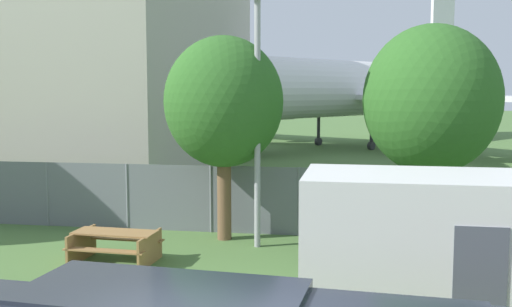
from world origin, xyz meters
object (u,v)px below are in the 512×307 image
(portable_cabin, at_px, (429,245))
(tree_left_of_cabin, at_px, (224,103))
(tree_near_hangar, at_px, (431,100))
(picnic_bench_near_cabin, at_px, (115,243))
(airplane, at_px, (334,89))

(portable_cabin, relative_size, tree_left_of_cabin, 0.81)
(tree_left_of_cabin, bearing_deg, tree_near_hangar, 7.91)
(portable_cabin, distance_m, tree_near_hangar, 6.22)
(picnic_bench_near_cabin, distance_m, tree_left_of_cabin, 4.72)
(picnic_bench_near_cabin, height_order, tree_near_hangar, tree_near_hangar)
(airplane, relative_size, tree_left_of_cabin, 6.29)
(airplane, relative_size, picnic_bench_near_cabin, 17.20)
(portable_cabin, distance_m, picnic_bench_near_cabin, 7.36)
(portable_cabin, height_order, tree_left_of_cabin, tree_left_of_cabin)
(portable_cabin, height_order, picnic_bench_near_cabin, portable_cabin)
(portable_cabin, xyz_separation_m, picnic_bench_near_cabin, (-6.97, 2.22, -0.82))
(picnic_bench_near_cabin, distance_m, tree_near_hangar, 9.01)
(airplane, xyz_separation_m, tree_left_of_cabin, (-2.10, -26.41, -0.40))
(airplane, xyz_separation_m, picnic_bench_near_cabin, (-4.20, -29.06, -3.69))
(airplane, xyz_separation_m, portable_cabin, (2.77, -31.29, -2.87))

